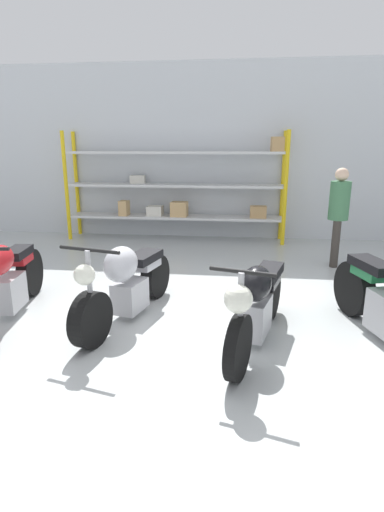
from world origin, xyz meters
name	(u,v)px	position (x,y,z in m)	size (l,w,h in m)	color
ground_plane	(188,327)	(0.00, 0.00, 0.00)	(30.00, 30.00, 0.00)	#B2B7B7
back_wall	(216,153)	(0.00, 4.67, 1.80)	(30.00, 0.08, 3.60)	silver
shelving_rack	(178,188)	(-0.76, 4.30, 1.10)	(4.57, 0.63, 2.24)	yellow
motorcycle_red	(5,281)	(-2.09, 0.00, 0.45)	(0.75, 2.06, 1.00)	black
motorcycle_silver	(127,282)	(-0.71, 0.16, 0.43)	(0.80, 2.00, 0.99)	black
motorcycle_black	(258,302)	(0.73, -0.31, 0.45)	(0.76, 1.91, 0.96)	black
person_browsing	(339,210)	(2.12, 2.63, 0.94)	(0.38, 0.38, 1.60)	#38332D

